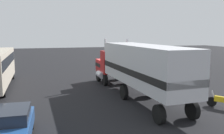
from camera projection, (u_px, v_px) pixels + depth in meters
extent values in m
plane|color=black|center=(106.00, 81.00, 24.71)|extent=(120.00, 120.00, 0.00)
cube|color=silver|center=(162.00, 91.00, 20.35)|extent=(4.40, 0.43, 0.01)
cube|color=silver|center=(180.00, 84.00, 23.05)|extent=(4.40, 0.48, 0.01)
cube|color=#B21919|center=(109.00, 65.00, 24.59)|extent=(1.87, 2.55, 1.20)
cube|color=#B21919|center=(114.00, 62.00, 23.01)|extent=(1.47, 2.54, 2.20)
cube|color=silver|center=(107.00, 64.00, 25.47)|extent=(0.14, 2.10, 1.08)
cube|color=black|center=(109.00, 64.00, 24.58)|extent=(1.88, 2.59, 0.36)
cylinder|color=silver|center=(105.00, 57.00, 22.06)|extent=(0.18, 0.18, 3.40)
cylinder|color=silver|center=(127.00, 56.00, 22.76)|extent=(0.18, 0.18, 3.40)
cube|color=silver|center=(143.00, 64.00, 16.98)|extent=(10.57, 2.91, 2.80)
cube|color=black|center=(143.00, 70.00, 17.04)|extent=(10.57, 2.95, 0.44)
cylinder|color=silver|center=(101.00, 75.00, 23.17)|extent=(1.32, 0.68, 0.64)
cylinder|color=black|center=(99.00, 76.00, 24.68)|extent=(1.11, 0.33, 1.10)
cylinder|color=black|center=(118.00, 75.00, 25.38)|extent=(1.11, 0.33, 1.10)
cylinder|color=black|center=(105.00, 80.00, 22.52)|extent=(1.11, 0.33, 1.10)
cylinder|color=black|center=(126.00, 79.00, 23.22)|extent=(1.11, 0.33, 1.10)
cylinder|color=black|center=(124.00, 92.00, 17.88)|extent=(1.11, 0.33, 1.10)
cylinder|color=black|center=(150.00, 90.00, 18.58)|extent=(1.11, 0.33, 1.10)
cylinder|color=black|center=(159.00, 114.00, 12.96)|extent=(1.11, 0.33, 1.10)
cylinder|color=black|center=(192.00, 110.00, 13.66)|extent=(1.11, 0.33, 1.10)
cylinder|color=black|center=(179.00, 93.00, 18.15)|extent=(0.18, 0.18, 0.82)
cylinder|color=black|center=(178.00, 93.00, 18.29)|extent=(0.18, 0.18, 0.82)
cylinder|color=#A5728C|center=(179.00, 84.00, 18.12)|extent=(0.34, 0.34, 0.58)
sphere|color=tan|center=(179.00, 79.00, 18.06)|extent=(0.23, 0.23, 0.23)
cube|color=black|center=(181.00, 83.00, 18.17)|extent=(0.26, 0.17, 0.36)
cylinder|color=black|center=(13.00, 74.00, 25.81)|extent=(1.01, 0.30, 1.00)
cylinder|color=black|center=(4.00, 91.00, 18.47)|extent=(1.01, 0.30, 1.00)
cube|color=#234C8C|center=(10.00, 130.00, 10.62)|extent=(4.48, 2.00, 0.70)
cube|color=#1E232D|center=(10.00, 115.00, 10.72)|extent=(2.17, 1.75, 0.55)
cylinder|color=black|center=(31.00, 123.00, 12.30)|extent=(0.65, 0.25, 0.64)
cylinder|color=black|center=(212.00, 102.00, 16.13)|extent=(0.60, 0.45, 0.66)
cube|color=gold|center=(223.00, 100.00, 15.63)|extent=(1.05, 0.81, 0.36)
cylinder|color=silver|center=(214.00, 96.00, 16.00)|extent=(0.27, 0.22, 0.69)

